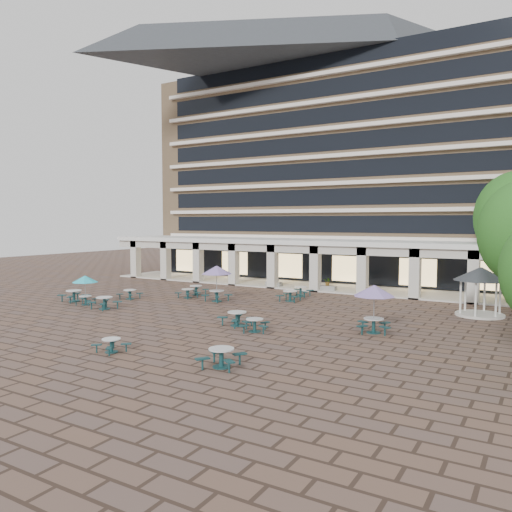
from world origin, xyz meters
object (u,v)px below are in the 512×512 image
object	(u,v)px
gazebo	(481,279)
planter_right	(328,286)
picnic_table_2	(237,317)
picnic_table_1	(111,344)
planter_left	(274,283)
picnic_table_0	(104,302)

from	to	relation	value
gazebo	planter_right	distance (m)	13.98
picnic_table_2	planter_right	bearing A→B (deg)	114.55
picnic_table_1	planter_left	bearing A→B (deg)	107.38
picnic_table_0	planter_left	world-z (taller)	planter_left
planter_left	planter_right	bearing A→B (deg)	0.00
gazebo	planter_left	size ratio (longest dim) A/B	2.24
picnic_table_0	picnic_table_1	distance (m)	12.03
picnic_table_2	planter_left	distance (m)	17.17
picnic_table_0	planter_right	bearing A→B (deg)	63.60
picnic_table_0	picnic_table_2	bearing A→B (deg)	5.65
gazebo	planter_right	world-z (taller)	gazebo
picnic_table_0	gazebo	distance (m)	25.11
picnic_table_0	planter_left	size ratio (longest dim) A/B	1.35
planter_right	planter_left	bearing A→B (deg)	180.00
picnic_table_2	gazebo	bearing A→B (deg)	62.93
picnic_table_2	planter_left	size ratio (longest dim) A/B	1.50
picnic_table_0	picnic_table_1	xyz separation A→B (m)	(9.08, -7.89, -0.12)
planter_right	picnic_table_2	bearing A→B (deg)	-86.60
picnic_table_0	picnic_table_2	size ratio (longest dim) A/B	0.90
planter_left	picnic_table_0	bearing A→B (deg)	-106.15
picnic_table_2	planter_right	xyz separation A→B (m)	(-0.95, 15.98, -0.03)
picnic_table_1	planter_right	size ratio (longest dim) A/B	1.04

